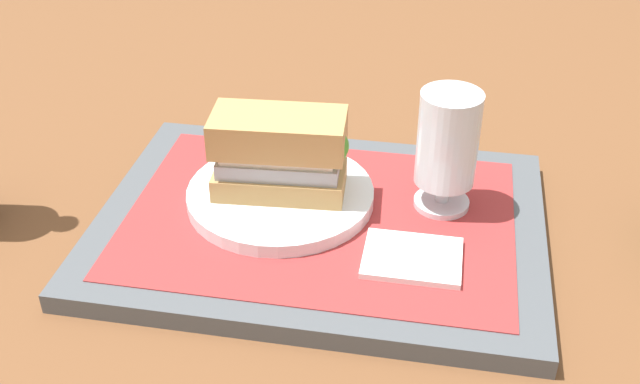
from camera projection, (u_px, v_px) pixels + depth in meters
ground_plane at (320, 233)px, 0.79m from camera, size 3.00×3.00×0.00m
tray at (320, 225)px, 0.78m from camera, size 0.44×0.32×0.02m
placemat at (320, 217)px, 0.78m from camera, size 0.38×0.27×0.00m
plate at (281, 195)px, 0.80m from camera, size 0.19×0.19×0.01m
sandwich at (283, 153)px, 0.77m from camera, size 0.14×0.07×0.08m
beer_glass at (447, 146)px, 0.75m from camera, size 0.06×0.06×0.12m
napkin_folded at (412, 258)px, 0.72m from camera, size 0.09×0.07×0.01m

